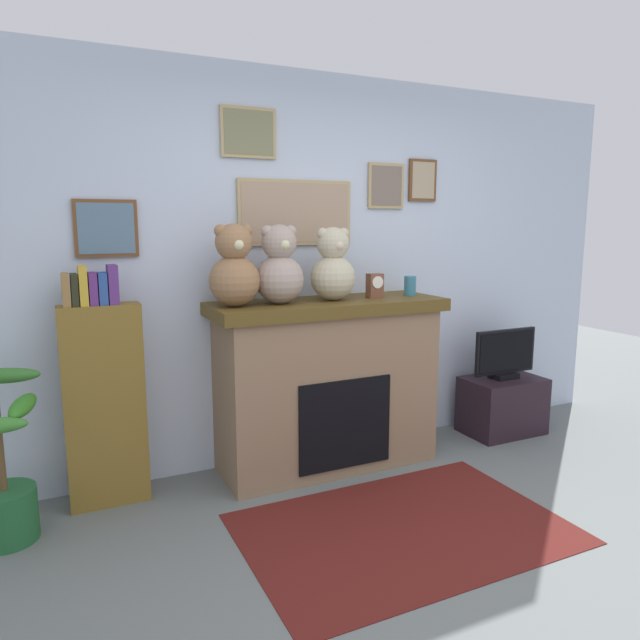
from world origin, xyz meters
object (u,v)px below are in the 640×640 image
object	(u,v)px
bookshelf	(104,398)
teddy_bear_tan	(333,268)
potted_plant	(2,479)
teddy_bear_cream	(279,268)
teddy_bear_grey	(234,269)
tv_stand	(502,405)
fireplace	(327,383)
television	(505,355)
candle_jar	(410,286)
mantel_clock	(375,286)

from	to	relation	value
bookshelf	teddy_bear_tan	size ratio (longest dim) A/B	2.96
potted_plant	teddy_bear_cream	bearing A→B (deg)	5.07
teddy_bear_grey	teddy_bear_tan	bearing A→B (deg)	0.00
tv_stand	teddy_bear_grey	size ratio (longest dim) A/B	1.21
teddy_bear_tan	fireplace	bearing A→B (deg)	148.90
fireplace	television	world-z (taller)	fireplace
bookshelf	tv_stand	distance (m)	2.92
teddy_bear_cream	bookshelf	bearing A→B (deg)	175.71
teddy_bear_grey	candle_jar	bearing A→B (deg)	0.03
teddy_bear_grey	teddy_bear_cream	xyz separation A→B (m)	(0.29, 0.00, -0.00)
television	teddy_bear_cream	xyz separation A→B (m)	(-1.84, 0.02, 0.72)
potted_plant	tv_stand	xyz separation A→B (m)	(3.41, 0.12, -0.12)
teddy_bear_grey	teddy_bear_tan	size ratio (longest dim) A/B	1.05
fireplace	mantel_clock	size ratio (longest dim) A/B	9.55
teddy_bear_cream	teddy_bear_tan	xyz separation A→B (m)	(0.37, 0.00, -0.01)
candle_jar	teddy_bear_grey	xyz separation A→B (m)	(-1.25, -0.00, 0.15)
teddy_bear_cream	mantel_clock	bearing A→B (deg)	-0.05
potted_plant	candle_jar	bearing A→B (deg)	3.16
potted_plant	mantel_clock	size ratio (longest dim) A/B	5.45
potted_plant	tv_stand	size ratio (longest dim) A/B	1.47
candle_jar	teddy_bear_cream	xyz separation A→B (m)	(-0.97, -0.00, 0.15)
potted_plant	teddy_bear_grey	world-z (taller)	teddy_bear_grey
candle_jar	fireplace	bearing A→B (deg)	178.38
television	candle_jar	size ratio (longest dim) A/B	4.15
bookshelf	television	xyz separation A→B (m)	(2.89, -0.10, -0.02)
mantel_clock	teddy_bear_tan	distance (m)	0.34
bookshelf	teddy_bear_tan	distance (m)	1.58
tv_stand	mantel_clock	distance (m)	1.52
bookshelf	candle_jar	world-z (taller)	bookshelf
television	potted_plant	bearing A→B (deg)	-178.04
fireplace	candle_jar	world-z (taller)	candle_jar
teddy_bear_cream	tv_stand	bearing A→B (deg)	-0.66
teddy_bear_cream	teddy_bear_tan	world-z (taller)	teddy_bear_cream
fireplace	television	xyz separation A→B (m)	(1.50, -0.04, 0.05)
bookshelf	tv_stand	world-z (taller)	bookshelf
fireplace	teddy_bear_cream	distance (m)	0.85
candle_jar	tv_stand	bearing A→B (deg)	-1.43
potted_plant	teddy_bear_grey	xyz separation A→B (m)	(1.29, 0.14, 1.01)
teddy_bear_tan	teddy_bear_cream	bearing A→B (deg)	-180.00
teddy_bear_tan	candle_jar	bearing A→B (deg)	0.06
candle_jar	teddy_bear_grey	bearing A→B (deg)	-179.97
fireplace	candle_jar	xyz separation A→B (m)	(0.63, -0.02, 0.62)
mantel_clock	teddy_bear_grey	world-z (taller)	teddy_bear_grey
fireplace	television	bearing A→B (deg)	-1.56
bookshelf	candle_jar	bearing A→B (deg)	-2.22
mantel_clock	television	bearing A→B (deg)	-1.09
teddy_bear_grey	fireplace	bearing A→B (deg)	1.68
mantel_clock	teddy_bear_tan	xyz separation A→B (m)	(-0.31, 0.00, 0.13)
candle_jar	potted_plant	bearing A→B (deg)	-176.84
television	teddy_bear_cream	bearing A→B (deg)	179.30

